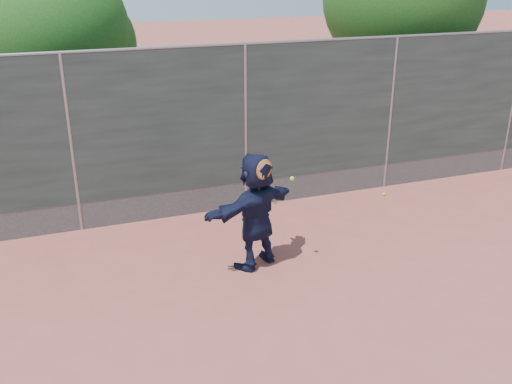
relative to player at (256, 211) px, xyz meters
name	(u,v)px	position (x,y,z in m)	size (l,w,h in m)	color
ground	(330,302)	(0.58, -1.34, -0.89)	(80.00, 80.00, 0.00)	#9E4C42
player	(256,211)	(0.00, 0.00, 0.00)	(1.65, 0.52, 1.78)	#121733
ball_ground	(384,194)	(3.30, 1.70, -0.85)	(0.07, 0.07, 0.07)	#A8DF31
fence	(246,125)	(0.58, 2.16, 0.69)	(20.00, 0.06, 3.03)	#38423D
swing_action	(267,172)	(0.09, -0.19, 0.67)	(0.62, 0.16, 0.51)	orange
tree_right	(408,0)	(5.27, 4.41, 2.60)	(3.78, 3.60, 5.39)	#382314
tree_left	(62,34)	(-2.27, 5.21, 2.05)	(3.15, 3.00, 4.53)	#382314
weed_clump	(263,200)	(0.88, 2.04, -0.75)	(0.68, 0.07, 0.30)	#387226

